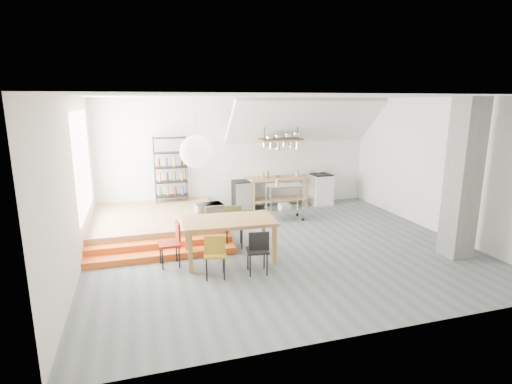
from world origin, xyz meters
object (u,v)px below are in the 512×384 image
object	(u,v)px
rolling_cart	(285,197)
mini_fridge	(242,195)
stove	(321,189)
dining_table	(229,224)

from	to	relation	value
rolling_cart	mini_fridge	distance (m)	1.56
rolling_cart	stove	bearing A→B (deg)	41.23
rolling_cart	dining_table	bearing A→B (deg)	-127.55
dining_table	mini_fridge	size ratio (longest dim) A/B	2.14
rolling_cart	mini_fridge	world-z (taller)	rolling_cart
dining_table	rolling_cart	world-z (taller)	rolling_cart
stove	dining_table	distance (m)	5.15
rolling_cart	mini_fridge	xyz separation A→B (m)	(-0.83, 1.31, -0.19)
dining_table	mini_fridge	xyz separation A→B (m)	(1.20, 3.61, -0.33)
dining_table	rolling_cart	size ratio (longest dim) A/B	1.83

